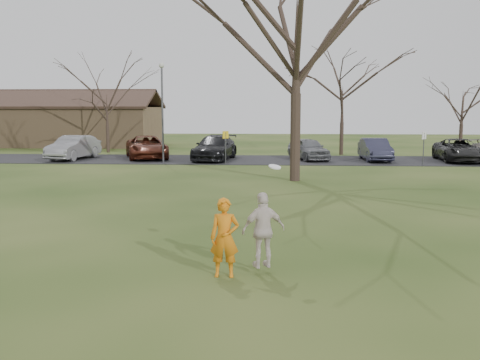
{
  "coord_description": "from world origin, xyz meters",
  "views": [
    {
      "loc": [
        0.95,
        -11.51,
        3.61
      ],
      "look_at": [
        0.0,
        4.0,
        1.5
      ],
      "focal_mm": 40.88,
      "sensor_mm": 36.0,
      "label": 1
    }
  ],
  "objects_px": {
    "car_6": "(459,150)",
    "building": "(47,124)",
    "player_defender": "(225,238)",
    "car_4": "(308,149)",
    "car_2": "(147,147)",
    "car_5": "(375,149)",
    "lamp_post": "(162,100)",
    "car_1": "(73,147)",
    "car_3": "(215,148)",
    "catching_play": "(263,230)",
    "big_tree": "(297,33)"
  },
  "relations": [
    {
      "from": "car_3",
      "to": "car_5",
      "type": "xyz_separation_m",
      "value": [
        10.6,
        0.15,
        -0.07
      ]
    },
    {
      "from": "car_2",
      "to": "player_defender",
      "type": "bearing_deg",
      "value": -91.58
    },
    {
      "from": "lamp_post",
      "to": "big_tree",
      "type": "distance_m",
      "value": 11.38
    },
    {
      "from": "player_defender",
      "to": "lamp_post",
      "type": "xyz_separation_m",
      "value": [
        -5.94,
        22.77,
        3.12
      ]
    },
    {
      "from": "car_5",
      "to": "building",
      "type": "height_order",
      "value": "building"
    },
    {
      "from": "car_5",
      "to": "building",
      "type": "distance_m",
      "value": 30.63
    },
    {
      "from": "building",
      "to": "car_1",
      "type": "bearing_deg",
      "value": -61.08
    },
    {
      "from": "big_tree",
      "to": "player_defender",
      "type": "bearing_deg",
      "value": -97.7
    },
    {
      "from": "lamp_post",
      "to": "car_4",
      "type": "bearing_deg",
      "value": 15.77
    },
    {
      "from": "building",
      "to": "lamp_post",
      "type": "xyz_separation_m",
      "value": [
        14.0,
        -15.5,
        2.04
      ]
    },
    {
      "from": "car_1",
      "to": "car_5",
      "type": "xyz_separation_m",
      "value": [
        20.15,
        0.39,
        -0.07
      ]
    },
    {
      "from": "car_2",
      "to": "car_6",
      "type": "distance_m",
      "value": 20.72
    },
    {
      "from": "car_2",
      "to": "building",
      "type": "bearing_deg",
      "value": 116.04
    },
    {
      "from": "car_6",
      "to": "building",
      "type": "relative_size",
      "value": 0.25
    },
    {
      "from": "car_4",
      "to": "lamp_post",
      "type": "bearing_deg",
      "value": 176.98
    },
    {
      "from": "car_5",
      "to": "big_tree",
      "type": "bearing_deg",
      "value": -121.68
    },
    {
      "from": "building",
      "to": "lamp_post",
      "type": "relative_size",
      "value": 3.29
    },
    {
      "from": "car_1",
      "to": "catching_play",
      "type": "height_order",
      "value": "catching_play"
    },
    {
      "from": "lamp_post",
      "to": "car_2",
      "type": "bearing_deg",
      "value": 120.81
    },
    {
      "from": "catching_play",
      "to": "player_defender",
      "type": "bearing_deg",
      "value": -163.52
    },
    {
      "from": "car_2",
      "to": "lamp_post",
      "type": "bearing_deg",
      "value": -77.4
    },
    {
      "from": "car_6",
      "to": "big_tree",
      "type": "relative_size",
      "value": 0.37
    },
    {
      "from": "car_1",
      "to": "car_3",
      "type": "relative_size",
      "value": 0.87
    },
    {
      "from": "car_6",
      "to": "car_5",
      "type": "bearing_deg",
      "value": -178.44
    },
    {
      "from": "car_1",
      "to": "car_2",
      "type": "height_order",
      "value": "car_1"
    },
    {
      "from": "car_5",
      "to": "lamp_post",
      "type": "relative_size",
      "value": 0.7
    },
    {
      "from": "car_3",
      "to": "big_tree",
      "type": "xyz_separation_m",
      "value": [
        4.97,
        -9.69,
        6.16
      ]
    },
    {
      "from": "car_3",
      "to": "car_4",
      "type": "relative_size",
      "value": 1.29
    },
    {
      "from": "car_4",
      "to": "building",
      "type": "bearing_deg",
      "value": 132.27
    },
    {
      "from": "player_defender",
      "to": "big_tree",
      "type": "relative_size",
      "value": 0.12
    },
    {
      "from": "car_2",
      "to": "car_5",
      "type": "height_order",
      "value": "car_2"
    },
    {
      "from": "car_5",
      "to": "player_defender",
      "type": "bearing_deg",
      "value": -108.92
    },
    {
      "from": "building",
      "to": "lamp_post",
      "type": "height_order",
      "value": "lamp_post"
    },
    {
      "from": "player_defender",
      "to": "car_1",
      "type": "xyz_separation_m",
      "value": [
        -12.45,
        24.72,
        -0.01
      ]
    },
    {
      "from": "car_2",
      "to": "catching_play",
      "type": "bearing_deg",
      "value": -89.76
    },
    {
      "from": "car_6",
      "to": "building",
      "type": "bearing_deg",
      "value": 161.39
    },
    {
      "from": "car_5",
      "to": "building",
      "type": "xyz_separation_m",
      "value": [
        -27.64,
        13.16,
        1.17
      ]
    },
    {
      "from": "building",
      "to": "player_defender",
      "type": "bearing_deg",
      "value": -62.48
    },
    {
      "from": "car_5",
      "to": "catching_play",
      "type": "relative_size",
      "value": 1.98
    },
    {
      "from": "car_1",
      "to": "car_3",
      "type": "bearing_deg",
      "value": 10.8
    },
    {
      "from": "car_2",
      "to": "car_6",
      "type": "xyz_separation_m",
      "value": [
        20.71,
        -0.74,
        -0.04
      ]
    },
    {
      "from": "car_3",
      "to": "lamp_post",
      "type": "relative_size",
      "value": 0.88
    },
    {
      "from": "car_4",
      "to": "lamp_post",
      "type": "relative_size",
      "value": 0.68
    },
    {
      "from": "car_2",
      "to": "big_tree",
      "type": "bearing_deg",
      "value": -65.13
    },
    {
      "from": "car_4",
      "to": "catching_play",
      "type": "xyz_separation_m",
      "value": [
        -2.53,
        -25.15,
        0.2
      ]
    },
    {
      "from": "car_6",
      "to": "car_4",
      "type": "bearing_deg",
      "value": -179.3
    },
    {
      "from": "player_defender",
      "to": "car_3",
      "type": "relative_size",
      "value": 0.31
    },
    {
      "from": "player_defender",
      "to": "car_4",
      "type": "relative_size",
      "value": 0.4
    },
    {
      "from": "car_1",
      "to": "car_6",
      "type": "xyz_separation_m",
      "value": [
        25.49,
        0.21,
        -0.07
      ]
    },
    {
      "from": "car_2",
      "to": "car_6",
      "type": "bearing_deg",
      "value": -20.26
    }
  ]
}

